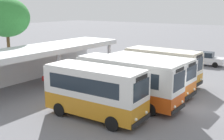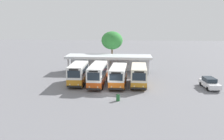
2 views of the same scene
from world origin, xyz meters
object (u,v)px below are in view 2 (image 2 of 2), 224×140
waiting_chair_end_by_column (105,70)px  waiting_chair_second_from_end (108,70)px  city_bus_nearest_orange (78,73)px  city_bus_fourth_amber (139,75)px  parked_car_flank (210,83)px  city_bus_second_in_row (98,74)px  litter_bin_apron (118,97)px  city_bus_middle_cream (118,75)px  waiting_chair_middle_seat (111,70)px  waiting_chair_fourth_seat (115,70)px  waiting_chair_fifth_seat (118,70)px

waiting_chair_end_by_column → waiting_chair_second_from_end: bearing=3.7°
city_bus_nearest_orange → waiting_chair_second_from_end: bearing=64.3°
city_bus_fourth_amber → parked_car_flank: (10.77, -0.63, -0.94)m
city_bus_second_in_row → litter_bin_apron: bearing=-62.9°
city_bus_middle_cream → waiting_chair_end_by_column: bearing=109.4°
waiting_chair_end_by_column → waiting_chair_middle_seat: 1.38m
city_bus_nearest_orange → waiting_chair_fourth_seat: bearing=57.1°
waiting_chair_end_by_column → city_bus_second_in_row: bearing=-90.7°
city_bus_second_in_row → waiting_chair_fourth_seat: size_ratio=9.27×
waiting_chair_end_by_column → waiting_chair_fifth_seat: same height
city_bus_middle_cream → waiting_chair_fifth_seat: 9.11m
parked_car_flank → litter_bin_apron: parked_car_flank is taller
city_bus_fourth_amber → litter_bin_apron: size_ratio=7.69×
waiting_chair_fifth_seat → city_bus_middle_cream: bearing=-87.5°
city_bus_second_in_row → waiting_chair_second_from_end: 8.98m
waiting_chair_second_from_end → city_bus_nearest_orange: bearing=-115.7°
city_bus_nearest_orange → litter_bin_apron: 10.22m
city_bus_nearest_orange → parked_car_flank: 20.57m
city_bus_nearest_orange → waiting_chair_middle_seat: size_ratio=7.85×
city_bus_second_in_row → litter_bin_apron: city_bus_second_in_row is taller
parked_car_flank → waiting_chair_middle_seat: bearing=149.9°
litter_bin_apron → city_bus_nearest_orange: bearing=132.6°
city_bus_middle_cream → city_bus_nearest_orange: bearing=175.3°
waiting_chair_fourth_seat → waiting_chair_second_from_end: bearing=179.3°
waiting_chair_end_by_column → waiting_chair_fourth_seat: (2.07, 0.03, 0.00)m
city_bus_fourth_amber → city_bus_middle_cream: bearing=-172.8°
city_bus_fourth_amber → waiting_chair_fifth_seat: size_ratio=8.04×
city_bus_nearest_orange → litter_bin_apron: (6.85, -7.46, -1.38)m
city_bus_nearest_orange → city_bus_second_in_row: bearing=-7.3°
waiting_chair_second_from_end → litter_bin_apron: 16.13m
city_bus_nearest_orange → city_bus_middle_cream: bearing=-4.7°
waiting_chair_fourth_seat → waiting_chair_middle_seat: bearing=-178.9°
city_bus_middle_cream → parked_car_flank: (14.02, -0.22, -0.90)m
city_bus_nearest_orange → city_bus_middle_cream: size_ratio=0.94×
parked_car_flank → waiting_chair_second_from_end: parked_car_flank is taller
city_bus_second_in_row → parked_car_flank: bearing=-1.1°
city_bus_fourth_amber → waiting_chair_fourth_seat: city_bus_fourth_amber is taller
waiting_chair_middle_seat → waiting_chair_fourth_seat: bearing=1.1°
city_bus_nearest_orange → waiting_chair_middle_seat: city_bus_nearest_orange is taller
city_bus_second_in_row → waiting_chair_fourth_seat: 9.19m
waiting_chair_fifth_seat → city_bus_second_in_row: bearing=-107.9°
parked_car_flank → waiting_chair_fourth_seat: bearing=148.7°
city_bus_second_in_row → city_bus_fourth_amber: (6.51, 0.29, -0.08)m
waiting_chair_second_from_end → waiting_chair_middle_seat: same height
parked_car_flank → waiting_chair_fifth_seat: size_ratio=5.29×
city_bus_nearest_orange → waiting_chair_fifth_seat: size_ratio=7.85×
waiting_chair_middle_seat → litter_bin_apron: litter_bin_apron is taller
city_bus_fourth_amber → parked_car_flank: size_ratio=1.52×
city_bus_fourth_amber → waiting_chair_fourth_seat: (-4.33, 8.54, -1.24)m
parked_car_flank → waiting_chair_end_by_column: size_ratio=5.29×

